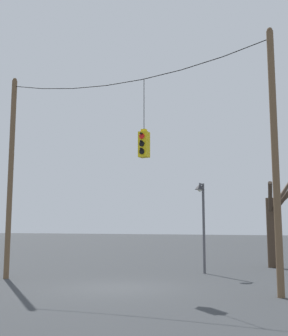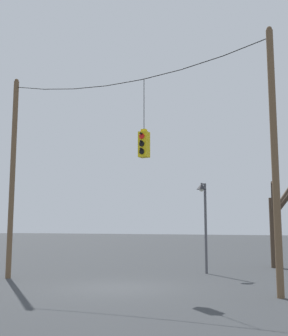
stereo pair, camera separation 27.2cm
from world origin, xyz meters
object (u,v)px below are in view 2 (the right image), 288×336
at_px(utility_pole_right, 275,156).
at_px(bare_tree, 277,221).
at_px(traffic_light_near_right_pole, 144,144).
at_px(utility_pole_left, 12,175).
at_px(street_lamp, 203,206).

bearing_deg(utility_pole_right, bare_tree, 99.30).
distance_m(utility_pole_right, bare_tree, 10.13).
bearing_deg(traffic_light_near_right_pole, utility_pole_left, 179.92).
bearing_deg(traffic_light_near_right_pole, bare_tree, 72.78).
distance_m(utility_pole_right, street_lamp, 6.81).
xyz_separation_m(utility_pole_right, bare_tree, (-1.61, 9.82, -1.89)).
relative_size(utility_pole_left, street_lamp, 2.08).
bearing_deg(utility_pole_right, street_lamp, 128.58).
bearing_deg(bare_tree, street_lamp, -119.20).
height_order(utility_pole_left, street_lamp, utility_pole_left).
relative_size(utility_pole_right, street_lamp, 2.08).
bearing_deg(street_lamp, bare_tree, 60.80).
bearing_deg(utility_pole_left, street_lamp, 37.18).
relative_size(traffic_light_near_right_pole, bare_tree, 0.63).
bearing_deg(street_lamp, utility_pole_right, -51.42).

